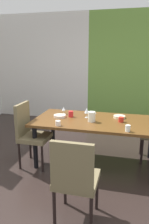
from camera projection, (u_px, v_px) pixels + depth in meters
name	position (u px, v px, depth m)	size (l,w,h in m)	color
ground_plane	(51.00, 175.00, 3.28)	(5.46, 5.93, 0.02)	black
back_panel_interior	(40.00, 67.00, 5.97)	(2.73, 0.10, 2.77)	silver
garden_window_panel	(144.00, 69.00, 5.32)	(2.73, 0.10, 2.77)	#6E9B41
dining_table	(96.00, 125.00, 3.47)	(1.97, 1.01, 0.74)	brown
chair_left_near	(30.00, 131.00, 3.44)	(0.45, 0.44, 1.01)	#706344
chair_head_near	(75.00, 177.00, 2.20)	(0.44, 0.44, 0.97)	#706344
wine_glass_south	(87.00, 111.00, 3.55)	(0.08, 0.08, 0.16)	silver
wine_glass_west	(64.00, 109.00, 3.77)	(0.07, 0.07, 0.13)	silver
serving_bowl_rear	(119.00, 117.00, 3.56)	(0.19, 0.19, 0.04)	beige
serving_bowl_left	(60.00, 116.00, 3.60)	(0.20, 0.20, 0.04)	silver
cup_near_window	(71.00, 114.00, 3.61)	(0.08, 0.08, 0.10)	red
cup_east	(58.00, 123.00, 3.18)	(0.08, 0.08, 0.07)	white
cup_near_shelf	(128.00, 128.00, 2.93)	(0.07, 0.07, 0.09)	white
cup_center	(121.00, 119.00, 3.34)	(0.08, 0.08, 0.08)	red
pitcher_front	(92.00, 117.00, 3.35)	(0.13, 0.12, 0.16)	white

